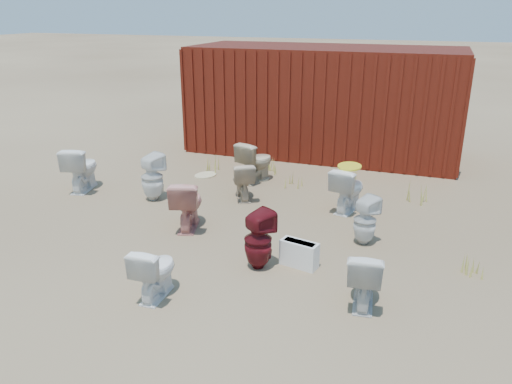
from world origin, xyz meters
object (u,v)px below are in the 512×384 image
(toilet_front_a, at_px, (81,168))
(toilet_front_c, at_px, (155,271))
(toilet_back_e, at_px, (365,221))
(toilet_back_yellowlid, at_px, (348,189))
(loose_tank, at_px, (299,254))
(toilet_front_maroon, at_px, (258,240))
(toilet_front_pink, at_px, (187,204))
(shipping_container, at_px, (324,101))
(toilet_back_a, at_px, (152,177))
(toilet_back_beige_right, at_px, (256,162))
(toilet_back_beige_left, at_px, (242,180))
(toilet_front_e, at_px, (364,277))

(toilet_front_a, bearing_deg, toilet_front_c, 125.40)
(toilet_front_c, xyz_separation_m, toilet_back_e, (2.10, 2.25, 0.03))
(toilet_back_yellowlid, xyz_separation_m, loose_tank, (-0.25, -2.14, -0.21))
(toilet_front_c, height_order, toilet_front_maroon, toilet_front_maroon)
(toilet_front_pink, height_order, toilet_front_c, toilet_front_pink)
(shipping_container, relative_size, toilet_front_a, 7.16)
(toilet_front_maroon, xyz_separation_m, toilet_back_a, (-2.58, 1.69, 0.02))
(shipping_container, bearing_deg, toilet_front_a, -130.76)
(toilet_back_a, xyz_separation_m, loose_tank, (3.07, -1.46, -0.25))
(loose_tank, bearing_deg, toilet_front_c, -125.47)
(shipping_container, bearing_deg, toilet_back_yellowlid, -70.61)
(toilet_front_c, height_order, toilet_back_a, toilet_back_a)
(toilet_back_beige_right, bearing_deg, toilet_front_a, 48.61)
(toilet_back_beige_left, relative_size, toilet_back_yellowlid, 0.90)
(toilet_front_maroon, bearing_deg, toilet_front_a, 8.34)
(toilet_front_c, bearing_deg, toilet_back_e, -135.03)
(toilet_back_beige_left, bearing_deg, toilet_back_beige_right, -113.34)
(toilet_back_e, bearing_deg, toilet_front_maroon, 76.43)
(toilet_back_a, xyz_separation_m, toilet_back_e, (3.78, -0.50, -0.06))
(toilet_front_a, bearing_deg, shipping_container, -144.48)
(toilet_front_maroon, relative_size, toilet_back_beige_left, 1.17)
(toilet_front_pink, distance_m, toilet_front_c, 1.97)
(toilet_front_c, distance_m, toilet_back_beige_left, 3.35)
(toilet_front_a, bearing_deg, toilet_front_e, 145.47)
(toilet_front_e, height_order, toilet_back_yellowlid, toilet_back_yellowlid)
(toilet_back_beige_left, xyz_separation_m, toilet_back_yellowlid, (1.86, 0.08, 0.04))
(toilet_front_maroon, distance_m, toilet_front_e, 1.47)
(toilet_back_e, bearing_deg, shipping_container, -38.71)
(toilet_front_maroon, relative_size, loose_tank, 1.60)
(loose_tank, bearing_deg, shipping_container, 111.84)
(toilet_front_c, distance_m, toilet_back_yellowlid, 3.80)
(toilet_front_e, height_order, toilet_back_beige_left, toilet_front_e)
(toilet_front_pink, relative_size, toilet_front_c, 1.19)
(shipping_container, height_order, toilet_front_c, shipping_container)
(toilet_front_e, distance_m, toilet_back_beige_right, 4.51)
(toilet_front_c, xyz_separation_m, toilet_back_a, (-1.68, 2.75, 0.09))
(toilet_back_a, distance_m, loose_tank, 3.41)
(toilet_back_a, bearing_deg, toilet_back_e, -167.39)
(toilet_back_a, bearing_deg, toilet_front_c, 141.56)
(toilet_back_e, bearing_deg, toilet_front_pink, 39.08)
(toilet_front_pink, height_order, toilet_back_a, toilet_back_a)
(toilet_front_c, relative_size, toilet_back_beige_left, 0.98)
(toilet_front_pink, relative_size, toilet_front_e, 1.13)
(toilet_front_maroon, height_order, toilet_back_beige_right, toilet_back_beige_right)
(toilet_front_e, xyz_separation_m, loose_tank, (-0.93, 0.61, -0.18))
(toilet_back_beige_right, bearing_deg, toilet_back_a, 69.36)
(toilet_back_beige_left, relative_size, loose_tank, 1.37)
(toilet_front_pink, xyz_separation_m, loose_tank, (1.95, -0.61, -0.22))
(toilet_front_a, bearing_deg, toilet_back_beige_left, 177.32)
(toilet_back_beige_left, bearing_deg, toilet_front_pink, 47.26)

